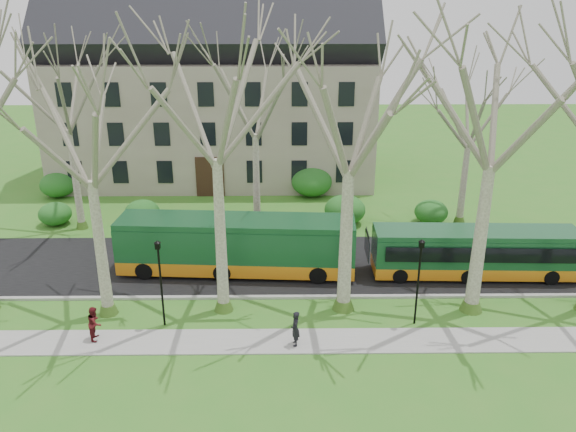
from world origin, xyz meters
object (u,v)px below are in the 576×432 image
object	(u,v)px
bus_lead	(237,245)
pedestrian_b	(95,323)
bus_follow	(475,252)
pedestrian_a	(295,329)

from	to	relation	value
bus_lead	pedestrian_b	xyz separation A→B (m)	(-5.94, -6.80, -0.83)
bus_lead	pedestrian_b	bearing A→B (deg)	-127.41
bus_lead	bus_follow	size ratio (longest dim) A/B	1.17
bus_lead	bus_follow	bearing A→B (deg)	1.02
bus_follow	pedestrian_b	xyz separation A→B (m)	(-19.24, -6.18, -0.59)
pedestrian_a	pedestrian_b	distance (m)	9.10
bus_lead	bus_follow	xyz separation A→B (m)	(13.30, -0.63, -0.24)
bus_lead	pedestrian_a	size ratio (longest dim) A/B	7.96
pedestrian_b	bus_follow	bearing A→B (deg)	-76.51
bus_follow	pedestrian_a	distance (m)	12.23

